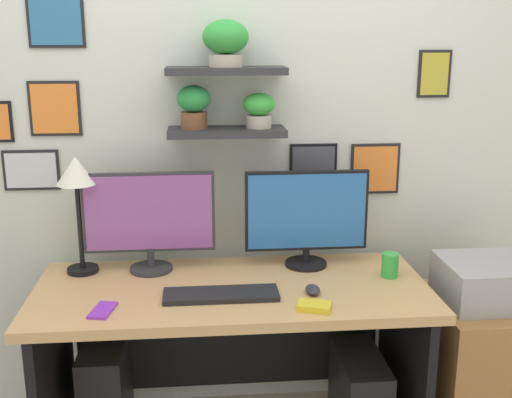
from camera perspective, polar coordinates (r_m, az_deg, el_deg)
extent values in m
cube|color=silver|center=(2.79, -2.80, 7.04)|extent=(4.40, 0.04, 2.70)
cube|color=#2D2D33|center=(2.68, -2.68, 6.11)|extent=(0.50, 0.20, 0.03)
cube|color=#2D2D33|center=(2.65, -2.74, 11.56)|extent=(0.50, 0.20, 0.03)
cylinder|color=#B2A899|center=(2.65, -2.75, 12.43)|extent=(0.14, 0.14, 0.05)
ellipsoid|color=green|center=(2.65, -2.78, 14.48)|extent=(0.19, 0.19, 0.14)
cylinder|color=brown|center=(2.67, -5.64, 7.12)|extent=(0.11, 0.11, 0.07)
ellipsoid|color=#278B41|center=(2.66, -5.69, 9.06)|extent=(0.14, 0.14, 0.11)
cylinder|color=#B2A899|center=(2.68, 0.25, 7.04)|extent=(0.11, 0.11, 0.05)
ellipsoid|color=green|center=(2.67, 0.26, 8.61)|extent=(0.14, 0.14, 0.09)
cube|color=black|center=(2.92, 10.72, 2.72)|extent=(0.23, 0.02, 0.23)
cube|color=orange|center=(2.91, 10.76, 2.69)|extent=(0.20, 0.00, 0.21)
cube|color=black|center=(2.80, -17.69, 15.15)|extent=(0.23, 0.02, 0.22)
cube|color=teal|center=(2.80, -17.73, 15.15)|extent=(0.21, 0.00, 0.19)
cube|color=black|center=(2.94, 15.85, 10.87)|extent=(0.15, 0.02, 0.21)
cube|color=gold|center=(2.93, 15.91, 10.86)|extent=(0.12, 0.00, 0.18)
cube|color=black|center=(2.83, -17.77, 7.82)|extent=(0.21, 0.02, 0.23)
cube|color=orange|center=(2.82, -17.81, 7.80)|extent=(0.19, 0.00, 0.21)
cube|color=black|center=(2.90, -19.69, 2.49)|extent=(0.24, 0.02, 0.18)
cube|color=silver|center=(2.89, -19.74, 2.46)|extent=(0.21, 0.00, 0.15)
cube|color=black|center=(2.85, 5.19, 2.87)|extent=(0.21, 0.02, 0.22)
cube|color=#4C4C56|center=(2.84, 5.23, 2.83)|extent=(0.19, 0.00, 0.19)
cube|color=tan|center=(2.53, -2.17, -8.36)|extent=(1.57, 0.68, 0.04)
cube|color=black|center=(2.76, -17.85, -15.69)|extent=(0.04, 0.62, 0.71)
cube|color=black|center=(2.83, 13.23, -14.64)|extent=(0.04, 0.62, 0.71)
cube|color=black|center=(2.95, -2.44, -12.17)|extent=(1.37, 0.02, 0.50)
cylinder|color=#2D2D33|center=(2.72, -9.47, -6.24)|extent=(0.18, 0.18, 0.02)
cylinder|color=#2D2D33|center=(2.70, -9.52, -5.29)|extent=(0.03, 0.03, 0.08)
cube|color=#2D2D33|center=(2.65, -9.68, -1.19)|extent=(0.55, 0.02, 0.34)
cube|color=#8C4C99|center=(2.64, -9.70, -1.26)|extent=(0.52, 0.00, 0.32)
cylinder|color=black|center=(2.75, 4.55, -5.85)|extent=(0.18, 0.18, 0.02)
cylinder|color=black|center=(2.74, 4.56, -5.04)|extent=(0.03, 0.03, 0.07)
cube|color=black|center=(2.69, 4.61, -1.06)|extent=(0.53, 0.02, 0.35)
cube|color=#2866B2|center=(2.67, 4.66, -1.13)|extent=(0.50, 0.00, 0.32)
cube|color=black|center=(2.43, -3.19, -8.65)|extent=(0.44, 0.14, 0.02)
ellipsoid|color=#2D2D33|center=(2.46, 5.18, -8.20)|extent=(0.06, 0.09, 0.03)
cylinder|color=black|center=(2.77, -15.43, -6.19)|extent=(0.13, 0.13, 0.02)
cylinder|color=black|center=(2.71, -15.70, -2.42)|extent=(0.02, 0.02, 0.36)
cone|color=white|center=(2.65, -16.05, 2.51)|extent=(0.16, 0.16, 0.12)
cube|color=purple|center=(2.37, -13.74, -9.78)|extent=(0.10, 0.15, 0.01)
cylinder|color=green|center=(2.66, 12.05, -5.88)|extent=(0.07, 0.07, 0.10)
cube|color=yellow|center=(2.33, 5.30, -9.67)|extent=(0.14, 0.11, 0.02)
cube|color=#9E6B38|center=(2.92, 19.67, -14.67)|extent=(0.44, 0.50, 0.66)
cube|color=#9E9EA3|center=(2.75, 20.41, -7.03)|extent=(0.38, 0.34, 0.17)
cube|color=black|center=(2.89, -13.41, -16.69)|extent=(0.18, 0.40, 0.47)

